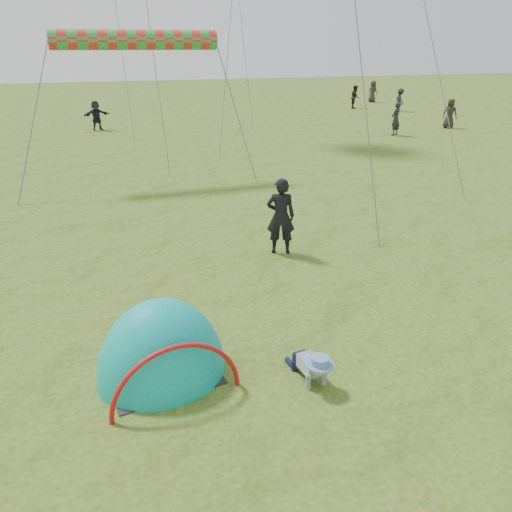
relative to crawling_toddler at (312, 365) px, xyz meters
name	(u,v)px	position (x,y,z in m)	size (l,w,h in m)	color
ground	(358,375)	(0.73, -0.09, -0.28)	(140.00, 140.00, 0.00)	#2C5912
crawling_toddler	(312,365)	(0.00, 0.00, 0.00)	(0.51, 0.72, 0.56)	black
popup_tent	(163,375)	(-2.04, 0.85, -0.28)	(1.92, 1.58, 2.48)	#00938C
standing_adult	(281,216)	(1.38, 4.76, 0.63)	(0.66, 0.43, 1.81)	black
crowd_person_0	(396,119)	(13.48, 18.38, 0.61)	(0.65, 0.42, 1.77)	black
crowd_person_4	(450,113)	(18.02, 19.61, 0.57)	(0.83, 0.54, 1.69)	black
crowd_person_5	(96,115)	(-1.82, 25.64, 0.55)	(1.53, 0.49, 1.65)	black
crowd_person_9	(400,100)	(19.96, 27.63, 0.54)	(1.06, 0.61, 1.64)	black
crowd_person_10	(373,91)	(21.52, 34.05, 0.61)	(0.86, 0.56, 1.77)	#2E2220
crowd_person_13	(355,97)	(17.79, 30.45, 0.58)	(0.84, 0.65, 1.72)	black
rainbow_tube_kite	(136,40)	(-0.65, 12.96, 4.45)	(0.64, 0.64, 5.47)	red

